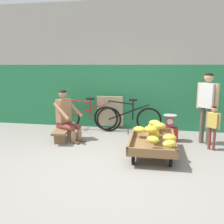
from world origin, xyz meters
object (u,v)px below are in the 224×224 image
object	(u,v)px
sign_board	(110,112)
customer_adult	(207,100)
vendor_seated	(66,115)
customer_child	(213,123)
bicycle_far_left	(129,118)
shopping_bag	(165,142)
low_bench	(64,130)
plastic_crate	(169,134)
banana_cart	(152,143)
bicycle_near_left	(87,117)
weighing_scale	(170,121)

from	to	relation	value
sign_board	customer_adult	world-z (taller)	customer_adult
vendor_seated	customer_child	size ratio (longest dim) A/B	1.27
customer_child	sign_board	bearing A→B (deg)	150.27
bicycle_far_left	shopping_bag	size ratio (longest dim) A/B	6.90
bicycle_far_left	low_bench	bearing A→B (deg)	-148.31
plastic_crate	bicycle_far_left	world-z (taller)	bicycle_far_left
low_bench	bicycle_far_left	xyz separation A→B (m)	(1.40, 0.87, 0.15)
vendor_seated	shopping_bag	world-z (taller)	vendor_seated
banana_cart	plastic_crate	bearing A→B (deg)	69.93
bicycle_near_left	customer_child	world-z (taller)	customer_child
bicycle_near_left	shopping_bag	distance (m)	2.29
customer_adult	customer_child	distance (m)	0.57
customer_child	weighing_scale	bearing A→B (deg)	148.75
vendor_seated	sign_board	distance (m)	1.44
banana_cart	customer_adult	xyz separation A→B (m)	(1.11, 0.91, 0.71)
vendor_seated	shopping_bag	bearing A→B (deg)	-3.86
banana_cart	plastic_crate	distance (m)	1.07
weighing_scale	shopping_bag	size ratio (longest dim) A/B	1.25
sign_board	customer_adult	xyz separation A→B (m)	(2.28, -0.93, 0.51)
bicycle_far_left	weighing_scale	bearing A→B (deg)	-29.32
weighing_scale	bicycle_near_left	bearing A→B (deg)	164.26
low_bench	plastic_crate	size ratio (longest dim) A/B	3.13
vendor_seated	bicycle_near_left	distance (m)	0.99
weighing_scale	customer_child	world-z (taller)	customer_child
shopping_bag	weighing_scale	bearing A→B (deg)	76.78
vendor_seated	low_bench	bearing A→B (deg)	152.40
banana_cart	low_bench	xyz separation A→B (m)	(-2.03, 0.69, -0.04)
plastic_crate	bicycle_near_left	distance (m)	2.20
sign_board	plastic_crate	bearing A→B (deg)	-28.88
customer_adult	shopping_bag	world-z (taller)	customer_adult
bicycle_near_left	bicycle_far_left	bearing A→B (deg)	-1.77
weighing_scale	customer_adult	bearing A→B (deg)	-6.85
sign_board	bicycle_near_left	bearing A→B (deg)	-156.84
sign_board	vendor_seated	bearing A→B (deg)	-123.67
customer_adult	weighing_scale	bearing A→B (deg)	173.15
plastic_crate	bicycle_near_left	world-z (taller)	bicycle_near_left
weighing_scale	bicycle_near_left	world-z (taller)	bicycle_near_left
banana_cart	customer_adult	world-z (taller)	customer_adult
plastic_crate	sign_board	world-z (taller)	sign_board
bicycle_far_left	shopping_bag	world-z (taller)	bicycle_far_left
plastic_crate	bicycle_near_left	xyz separation A→B (m)	(-2.11, 0.59, 0.20)
customer_child	banana_cart	bearing A→B (deg)	-156.61
banana_cart	customer_adult	distance (m)	1.60
bicycle_near_left	sign_board	xyz separation A→B (m)	(0.58, 0.25, 0.09)
bicycle_near_left	shopping_bag	world-z (taller)	bicycle_near_left
banana_cart	bicycle_far_left	distance (m)	1.69
low_bench	customer_child	world-z (taller)	customer_child
plastic_crate	bicycle_far_left	xyz separation A→B (m)	(-1.00, 0.56, 0.20)
banana_cart	low_bench	bearing A→B (deg)	161.16
weighing_scale	plastic_crate	bearing A→B (deg)	90.00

